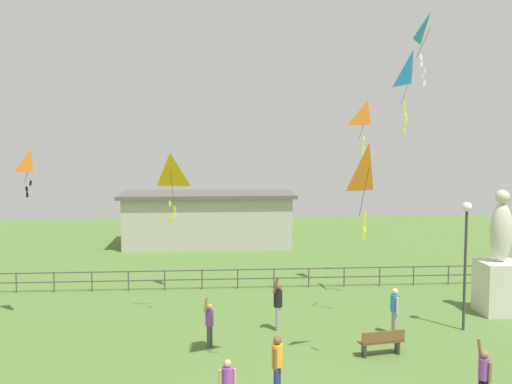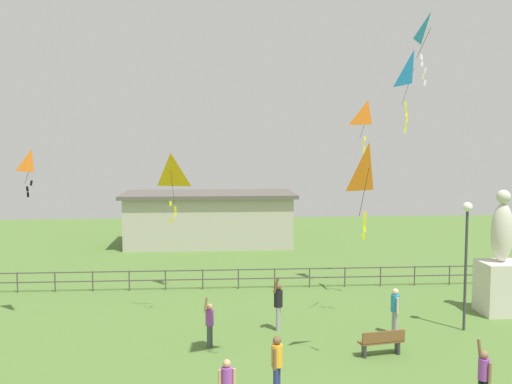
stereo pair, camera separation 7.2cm
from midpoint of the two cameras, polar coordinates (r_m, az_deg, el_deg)
name	(u,v)px [view 2 (the right image)]	position (r m, az deg, el deg)	size (l,w,h in m)	color
statue_monument	(501,273)	(26.04, 22.60, -7.24)	(1.61, 1.61, 5.04)	beige
lamppost	(467,238)	(22.95, 19.73, -4.23)	(0.36, 0.36, 4.77)	#38383D
park_bench	(382,342)	(20.25, 12.15, -13.94)	(1.55, 0.69, 0.85)	brown
person_0	(395,308)	(22.28, 13.36, -10.84)	(0.31, 0.51, 1.69)	#99999E
person_1	(210,322)	(20.49, -4.40, -12.37)	(0.35, 0.42, 1.77)	#3F4C47
person_2	(278,303)	(22.16, 2.25, -10.64)	(0.39, 0.53, 2.04)	#99999E
person_3	(227,384)	(15.66, -2.69, -18.04)	(0.45, 0.28, 1.51)	black
person_4	(277,362)	(16.73, 2.16, -16.09)	(0.32, 0.48, 1.70)	navy
person_6	(484,375)	(17.13, 21.22, -16.12)	(0.29, 0.49, 1.84)	black
kite_0	(369,171)	(17.96, 10.94, 2.02)	(0.87, 0.76, 2.94)	orange
kite_1	(368,115)	(28.09, 10.80, 7.28)	(1.02, 1.15, 2.71)	orange
kite_2	(32,162)	(23.94, -20.73, 2.69)	(0.89, 0.83, 1.80)	orange
kite_4	(413,71)	(25.59, 15.03, 11.25)	(0.85, 1.25, 3.38)	#198CD1
kite_5	(430,30)	(22.06, 16.57, 14.76)	(0.93, 1.14, 2.49)	#198CD1
kite_6	(171,173)	(22.90, -8.13, 1.87)	(1.06, 0.78, 2.71)	yellow
waterfront_railing	(253,275)	(28.24, -0.22, -8.04)	(36.05, 0.06, 0.95)	#4C4742
pavilion_building	(209,218)	(39.79, -4.51, -2.56)	(11.41, 5.37, 3.53)	#B7B2A3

